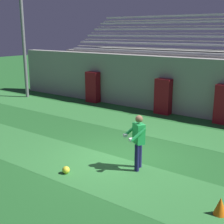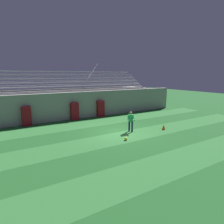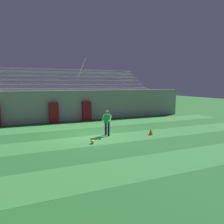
# 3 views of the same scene
# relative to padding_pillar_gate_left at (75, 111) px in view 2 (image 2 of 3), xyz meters

# --- Properties ---
(ground_plane) EXTENTS (80.00, 80.00, 0.00)m
(ground_plane) POSITION_rel_padding_pillar_gate_left_xyz_m (1.50, -5.95, -0.88)
(ground_plane) COLOR #236028
(turf_stripe_near) EXTENTS (28.00, 2.41, 0.01)m
(turf_stripe_near) POSITION_rel_padding_pillar_gate_left_xyz_m (1.50, -11.95, -0.88)
(turf_stripe_near) COLOR #337A38
(turf_stripe_near) RESTS_ON ground
(turf_stripe_mid) EXTENTS (28.00, 2.41, 0.01)m
(turf_stripe_mid) POSITION_rel_padding_pillar_gate_left_xyz_m (1.50, -7.13, -0.88)
(turf_stripe_mid) COLOR #337A38
(turf_stripe_mid) RESTS_ON ground
(turf_stripe_far) EXTENTS (28.00, 2.41, 0.01)m
(turf_stripe_far) POSITION_rel_padding_pillar_gate_left_xyz_m (1.50, -2.30, -0.88)
(turf_stripe_far) COLOR #337A38
(turf_stripe_far) RESTS_ON ground
(back_wall) EXTENTS (24.00, 0.60, 2.80)m
(back_wall) POSITION_rel_padding_pillar_gate_left_xyz_m (1.50, 0.55, 0.52)
(back_wall) COLOR #999691
(back_wall) RESTS_ON ground
(padding_pillar_gate_left) EXTENTS (0.80, 0.44, 1.76)m
(padding_pillar_gate_left) POSITION_rel_padding_pillar_gate_left_xyz_m (0.00, 0.00, 0.00)
(padding_pillar_gate_left) COLOR maroon
(padding_pillar_gate_left) RESTS_ON ground
(padding_pillar_gate_right) EXTENTS (0.80, 0.44, 1.76)m
(padding_pillar_gate_right) POSITION_rel_padding_pillar_gate_left_xyz_m (3.00, 0.00, 0.00)
(padding_pillar_gate_right) COLOR maroon
(padding_pillar_gate_right) RESTS_ON ground
(padding_pillar_far_left) EXTENTS (0.80, 0.44, 1.76)m
(padding_pillar_far_left) POSITION_rel_padding_pillar_gate_left_xyz_m (-4.54, 0.00, 0.00)
(padding_pillar_far_left) COLOR maroon
(padding_pillar_far_left) RESTS_ON ground
(bleacher_stand) EXTENTS (18.00, 4.75, 5.83)m
(bleacher_stand) POSITION_rel_padding_pillar_gate_left_xyz_m (1.50, 3.24, 0.63)
(bleacher_stand) COLOR #999691
(bleacher_stand) RESTS_ON ground
(goalkeeper) EXTENTS (0.74, 0.71, 1.67)m
(goalkeeper) POSITION_rel_padding_pillar_gate_left_xyz_m (2.45, -6.33, 0.07)
(goalkeeper) COLOR #19194C
(goalkeeper) RESTS_ON ground
(soccer_ball) EXTENTS (0.22, 0.22, 0.22)m
(soccer_ball) POSITION_rel_padding_pillar_gate_left_xyz_m (0.94, -7.82, -0.77)
(soccer_ball) COLOR yellow
(soccer_ball) RESTS_ON ground
(traffic_cone) EXTENTS (0.30, 0.30, 0.42)m
(traffic_cone) POSITION_rel_padding_pillar_gate_left_xyz_m (5.22, -7.28, -0.67)
(traffic_cone) COLOR orange
(traffic_cone) RESTS_ON ground
(water_bottle) EXTENTS (0.07, 0.07, 0.24)m
(water_bottle) POSITION_rel_padding_pillar_gate_left_xyz_m (6.35, -0.68, -0.76)
(water_bottle) COLOR green
(water_bottle) RESTS_ON ground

